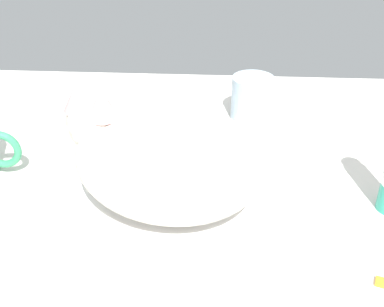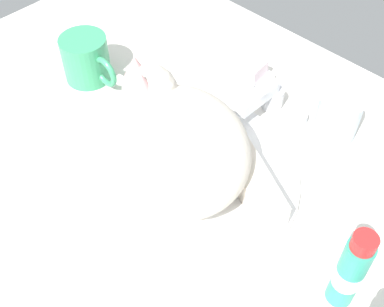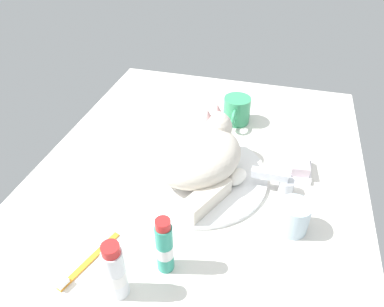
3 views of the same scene
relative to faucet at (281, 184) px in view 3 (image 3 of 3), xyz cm
name	(u,v)px [view 3 (image 3 of 3)]	position (x,y,z in cm)	size (l,w,h in cm)	color
ground_plane	(197,181)	(0.00, -20.51, -3.95)	(110.00, 82.50, 3.00)	silver
sink_basin	(197,175)	(0.00, -20.51, -1.89)	(35.12, 35.12, 1.13)	white
faucet	(281,184)	(0.00, 0.00, 0.00)	(13.67, 10.36, 5.62)	silver
cat	(200,153)	(-0.59, -19.91, 4.58)	(31.59, 28.35, 14.09)	beige
coffee_mug	(237,110)	(-27.55, -15.24, 1.56)	(11.99, 8.04, 8.03)	#389966
rinse_cup	(293,217)	(11.00, 3.11, 1.12)	(6.64, 6.64, 7.16)	silver
soap_dish	(298,170)	(-8.30, 3.95, -1.85)	(9.00, 6.40, 1.20)	white
soap_bar	(299,164)	(-8.30, 3.95, 0.03)	(6.97, 4.45, 2.57)	silver
toothpaste_bottle	(165,247)	(26.94, -19.71, 3.67)	(3.31, 3.31, 13.17)	teal
mouthwash_bottle	(116,272)	(34.12, -26.16, 3.67)	(3.74, 3.74, 13.17)	white
toothbrush	(86,263)	(30.47, -34.83, -1.94)	(15.16, 6.11, 1.60)	orange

